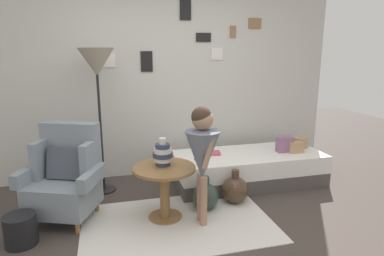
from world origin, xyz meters
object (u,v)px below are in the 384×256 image
Objects in this scene: demijohn_near at (205,196)px; armchair at (66,177)px; floor_lamp at (97,68)px; demijohn_far at (235,189)px; person_child at (202,150)px; magazine_basket at (21,230)px; vase_striped at (163,154)px; side_table at (165,181)px; book_on_daybed at (211,153)px; daybed at (248,168)px.

armchair is at bearing 172.44° from demijohn_near.
floor_lamp reaches higher than demijohn_far.
magazine_basket is (-1.66, 0.05, -0.63)m from person_child.
vase_striped is (0.96, -0.23, 0.24)m from armchair.
armchair is at bearing 49.99° from magazine_basket.
demijohn_near is (0.46, 0.04, -0.53)m from vase_striped.
vase_striped is 0.76× the size of demijohn_near.
vase_striped reaches higher than demijohn_far.
armchair is 1.54× the size of side_table.
vase_striped is (-0.00, 0.05, 0.27)m from side_table.
demijohn_near is (-0.28, -0.66, -0.27)m from book_on_daybed.
side_table is at bearing -55.28° from floor_lamp.
book_on_daybed is at bearing 23.51° from magazine_basket.
floor_lamp reaches higher than daybed.
vase_striped is 0.98m from demijohn_far.
armchair is at bearing -121.16° from floor_lamp.
book_on_daybed is at bearing 15.39° from armchair.
floor_lamp reaches higher than book_on_daybed.
daybed is 8.65× the size of book_on_daybed.
daybed is at bearing 17.71° from magazine_basket.
side_table is at bearing -86.57° from vase_striped.
person_child is (0.34, -0.25, 0.09)m from vase_striped.
daybed reaches higher than demijohn_near.
daybed is 3.02× the size of side_table.
vase_striped is 1.44m from magazine_basket.
side_table reaches higher than magazine_basket.
book_on_daybed reaches higher than demijohn_near.
armchair is at bearing 166.83° from vase_striped.
vase_striped reaches higher than side_table.
demijohn_near is at bearing -7.56° from armchair.
armchair is 0.63m from magazine_basket.
demijohn_near is 1.80m from magazine_basket.
armchair reaches higher than demijohn_far.
side_table is 1.36m from magazine_basket.
floor_lamp is at bearing 173.27° from daybed.
armchair reaches higher than side_table.
side_table is at bearing -169.06° from demijohn_near.
person_child reaches higher than armchair.
armchair reaches higher than vase_striped.
book_on_daybed is (1.34, -0.13, -1.08)m from floor_lamp.
side_table is 1.69× the size of demijohn_near.
side_table reaches higher than demijohn_near.
person_child is (-0.88, -0.86, 0.57)m from daybed.
demijohn_far is 1.39× the size of magazine_basket.
daybed is at bearing 52.80° from demijohn_far.
vase_striped is at bearing -13.17° from armchair.
daybed is at bearing 28.55° from side_table.
side_table is 1.62× the size of demijohn_far.
person_child is 1.09m from book_on_daybed.
person_child is 3.05× the size of demijohn_far.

